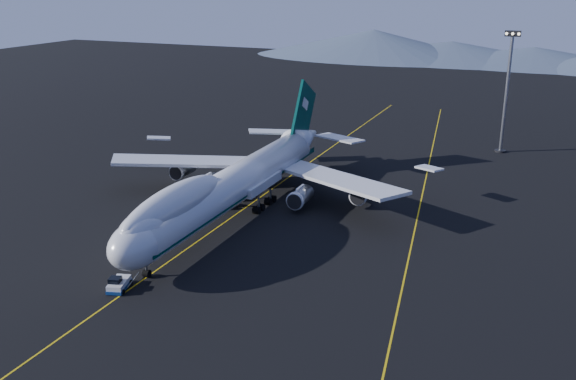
% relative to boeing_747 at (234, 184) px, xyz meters
% --- Properties ---
extents(ground, '(500.00, 500.00, 0.00)m').
position_rel_boeing_747_xyz_m(ground, '(-0.00, -0.03, -5.81)').
color(ground, black).
rests_on(ground, ground).
extents(taxiway_line_main, '(0.25, 220.00, 0.01)m').
position_rel_boeing_747_xyz_m(taxiway_line_main, '(-0.00, -0.03, -5.80)').
color(taxiway_line_main, gold).
rests_on(taxiway_line_main, ground).
extents(taxiway_line_side, '(28.08, 198.09, 0.01)m').
position_rel_boeing_747_xyz_m(taxiway_line_side, '(30.00, 9.97, -5.80)').
color(taxiway_line_side, gold).
rests_on(taxiway_line_side, ground).
extents(boeing_747, '(59.62, 72.43, 19.37)m').
position_rel_boeing_747_xyz_m(boeing_747, '(0.00, 0.00, 0.00)').
color(boeing_747, silver).
rests_on(boeing_747, ground).
extents(pushback_tug, '(3.32, 4.68, 1.85)m').
position_rel_boeing_747_xyz_m(pushback_tug, '(-1.34, -30.97, -5.23)').
color(pushback_tug, silver).
rests_on(pushback_tug, ground).
extents(floodlight_mast, '(3.49, 2.62, 28.23)m').
position_rel_boeing_747_xyz_m(floodlight_mast, '(38.56, 62.85, 8.49)').
color(floodlight_mast, black).
rests_on(floodlight_mast, ground).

